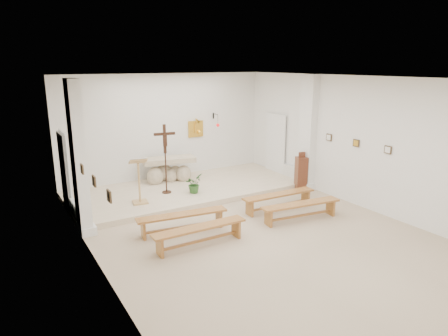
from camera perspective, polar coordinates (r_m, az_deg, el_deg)
ground at (r=9.44m, az=4.29°, el=-9.08°), size 7.00×10.00×0.00m
wall_left at (r=7.47m, az=-17.89°, el=-1.96°), size 0.02×10.00×3.50m
wall_right at (r=11.23m, az=19.21°, el=3.37°), size 0.02×10.00×3.50m
wall_back at (r=13.18m, az=-8.22°, el=5.63°), size 7.00×0.02×3.50m
ceiling at (r=8.64m, az=4.74°, el=12.60°), size 7.00×10.00×0.02m
sanctuary_platform at (r=12.24m, az=-5.20°, el=-3.06°), size 6.98×3.00×0.15m
pilaster_left at (r=9.40m, az=-20.06°, el=1.20°), size 0.26×0.55×3.50m
pilaster_right at (r=12.50m, az=11.84°, el=4.97°), size 0.26×0.55×3.50m
gold_wall_relief at (r=13.60m, az=-4.07°, el=5.60°), size 0.55×0.04×0.55m
sanctuary_lamp at (r=13.69m, az=-0.97°, el=6.36°), size 0.11×0.36×0.44m
station_frame_left_front at (r=6.74m, az=-16.09°, el=-3.88°), size 0.03×0.20×0.20m
station_frame_left_mid at (r=7.67m, az=-18.08°, el=-1.78°), size 0.03×0.20×0.20m
station_frame_left_rear at (r=8.62m, az=-19.62°, el=-0.13°), size 0.03×0.20×0.20m
station_frame_right_front at (r=10.74m, az=22.37°, el=2.43°), size 0.03×0.20×0.20m
station_frame_right_mid at (r=11.35m, az=18.36°, el=3.40°), size 0.03×0.20×0.20m
station_frame_right_rear at (r=12.01m, az=14.77°, el=4.26°), size 0.03×0.20×0.20m
radiator_left at (r=10.46m, az=-20.44°, el=-5.98°), size 0.10×0.85×0.52m
radiator_right at (r=13.36m, az=9.67°, el=-0.81°), size 0.10×0.85×0.52m
altar at (r=12.83m, az=-7.91°, el=-0.45°), size 1.72×0.93×0.84m
lectern at (r=10.85m, az=-12.03°, el=-1.75°), size 0.51×0.46×1.29m
crucifix_stand at (r=11.46m, az=-8.39°, el=2.00°), size 0.61×0.26×2.00m
potted_plant at (r=11.61m, az=-4.35°, el=-2.24°), size 0.65×0.64×0.54m
donation_pedestal at (r=12.51m, az=10.94°, el=-0.73°), size 0.41×0.41×1.19m
bench_left_front at (r=9.34m, az=-5.97°, el=-7.14°), size 2.15×0.62×0.45m
bench_right_front at (r=10.76m, az=7.84°, el=-4.20°), size 2.14×0.43×0.45m
bench_left_second at (r=8.62m, az=-3.48°, el=-9.01°), size 2.12×0.35×0.45m
bench_right_second at (r=10.14m, az=10.91°, el=-5.53°), size 2.15×0.62×0.45m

